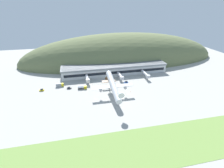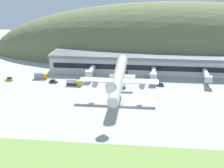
{
  "view_description": "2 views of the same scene",
  "coord_description": "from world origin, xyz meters",
  "px_view_note": "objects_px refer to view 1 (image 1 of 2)",
  "views": [
    {
      "loc": [
        -32.47,
        -115.24,
        69.87
      ],
      "look_at": [
        -5.07,
        7.63,
        9.94
      ],
      "focal_mm": 28.0,
      "sensor_mm": 36.0,
      "label": 1
    },
    {
      "loc": [
        11.2,
        -144.82,
        54.11
      ],
      "look_at": [
        -7.22,
        2.84,
        7.98
      ],
      "focal_mm": 60.0,
      "sensor_mm": 36.0,
      "label": 2
    }
  ],
  "objects_px": {
    "service_car_1": "(42,90)",
    "fuel_truck": "(82,87)",
    "traffic_cone_0": "(116,92)",
    "service_car_0": "(69,88)",
    "terminal_building": "(115,68)",
    "cargo_airplane": "(113,86)",
    "jetway_2": "(146,74)",
    "box_truck": "(60,85)",
    "jetway_1": "(120,76)",
    "traffic_cone_1": "(131,91)",
    "jetway_0": "(87,79)",
    "service_car_2": "(126,82)"
  },
  "relations": [
    {
      "from": "fuel_truck",
      "to": "box_truck",
      "type": "height_order",
      "value": "fuel_truck"
    },
    {
      "from": "service_car_0",
      "to": "box_truck",
      "type": "relative_size",
      "value": 0.58
    },
    {
      "from": "terminal_building",
      "to": "cargo_airplane",
      "type": "distance_m",
      "value": 50.28
    },
    {
      "from": "traffic_cone_1",
      "to": "jetway_2",
      "type": "bearing_deg",
      "value": 46.87
    },
    {
      "from": "terminal_building",
      "to": "traffic_cone_0",
      "type": "bearing_deg",
      "value": -101.99
    },
    {
      "from": "service_car_0",
      "to": "service_car_2",
      "type": "bearing_deg",
      "value": 1.23
    },
    {
      "from": "service_car_2",
      "to": "traffic_cone_0",
      "type": "xyz_separation_m",
      "value": [
        -14.05,
        -16.22,
        -0.31
      ]
    },
    {
      "from": "traffic_cone_0",
      "to": "service_car_1",
      "type": "bearing_deg",
      "value": 165.34
    },
    {
      "from": "jetway_2",
      "to": "service_car_1",
      "type": "xyz_separation_m",
      "value": [
        -98.0,
        -7.19,
        -3.31
      ]
    },
    {
      "from": "fuel_truck",
      "to": "jetway_0",
      "type": "bearing_deg",
      "value": 65.28
    },
    {
      "from": "jetway_1",
      "to": "service_car_0",
      "type": "height_order",
      "value": "jetway_1"
    },
    {
      "from": "terminal_building",
      "to": "traffic_cone_1",
      "type": "xyz_separation_m",
      "value": [
        3.7,
        -44.08,
        -5.26
      ]
    },
    {
      "from": "fuel_truck",
      "to": "traffic_cone_1",
      "type": "bearing_deg",
      "value": -19.73
    },
    {
      "from": "jetway_1",
      "to": "service_car_0",
      "type": "xyz_separation_m",
      "value": [
        -49.11,
        -9.14,
        -3.36
      ]
    },
    {
      "from": "service_car_0",
      "to": "cargo_airplane",
      "type": "bearing_deg",
      "value": -31.86
    },
    {
      "from": "jetway_1",
      "to": "traffic_cone_1",
      "type": "xyz_separation_m",
      "value": [
        2.09,
        -26.33,
        -3.71
      ]
    },
    {
      "from": "jetway_0",
      "to": "terminal_building",
      "type": "bearing_deg",
      "value": 29.64
    },
    {
      "from": "service_car_0",
      "to": "box_truck",
      "type": "bearing_deg",
      "value": 141.37
    },
    {
      "from": "jetway_1",
      "to": "service_car_2",
      "type": "bearing_deg",
      "value": -66.23
    },
    {
      "from": "jetway_1",
      "to": "service_car_1",
      "type": "distance_m",
      "value": 72.64
    },
    {
      "from": "service_car_0",
      "to": "traffic_cone_1",
      "type": "distance_m",
      "value": 54.02
    },
    {
      "from": "jetway_1",
      "to": "cargo_airplane",
      "type": "xyz_separation_m",
      "value": [
        -14.38,
        -30.72,
        5.47
      ]
    },
    {
      "from": "jetway_2",
      "to": "box_truck",
      "type": "height_order",
      "value": "jetway_2"
    },
    {
      "from": "fuel_truck",
      "to": "traffic_cone_0",
      "type": "xyz_separation_m",
      "value": [
        27.21,
        -12.18,
        -1.19
      ]
    },
    {
      "from": "jetway_0",
      "to": "traffic_cone_1",
      "type": "bearing_deg",
      "value": -38.2
    },
    {
      "from": "cargo_airplane",
      "to": "traffic_cone_1",
      "type": "bearing_deg",
      "value": 14.94
    },
    {
      "from": "jetway_1",
      "to": "service_car_0",
      "type": "bearing_deg",
      "value": -169.46
    },
    {
      "from": "jetway_0",
      "to": "service_car_2",
      "type": "bearing_deg",
      "value": -13.44
    },
    {
      "from": "cargo_airplane",
      "to": "service_car_0",
      "type": "bearing_deg",
      "value": 148.14
    },
    {
      "from": "service_car_0",
      "to": "terminal_building",
      "type": "bearing_deg",
      "value": 29.51
    },
    {
      "from": "terminal_building",
      "to": "jetway_2",
      "type": "height_order",
      "value": "terminal_building"
    },
    {
      "from": "terminal_building",
      "to": "service_car_2",
      "type": "bearing_deg",
      "value": -78.72
    },
    {
      "from": "traffic_cone_0",
      "to": "box_truck",
      "type": "bearing_deg",
      "value": 155.2
    },
    {
      "from": "terminal_building",
      "to": "cargo_airplane",
      "type": "xyz_separation_m",
      "value": [
        -12.77,
        -48.47,
        3.92
      ]
    },
    {
      "from": "jetway_0",
      "to": "traffic_cone_0",
      "type": "relative_size",
      "value": 25.23
    },
    {
      "from": "service_car_1",
      "to": "fuel_truck",
      "type": "bearing_deg",
      "value": -6.52
    },
    {
      "from": "cargo_airplane",
      "to": "service_car_1",
      "type": "distance_m",
      "value": 62.62
    },
    {
      "from": "service_car_0",
      "to": "service_car_1",
      "type": "height_order",
      "value": "service_car_1"
    },
    {
      "from": "jetway_0",
      "to": "service_car_2",
      "type": "relative_size",
      "value": 3.73
    },
    {
      "from": "jetway_1",
      "to": "terminal_building",
      "type": "bearing_deg",
      "value": 95.18
    },
    {
      "from": "service_car_2",
      "to": "fuel_truck",
      "type": "bearing_deg",
      "value": -174.41
    },
    {
      "from": "cargo_airplane",
      "to": "service_car_2",
      "type": "xyz_separation_m",
      "value": [
        17.9,
        22.72,
        -8.87
      ]
    },
    {
      "from": "cargo_airplane",
      "to": "fuel_truck",
      "type": "xyz_separation_m",
      "value": [
        -23.35,
        18.68,
        -7.98
      ]
    },
    {
      "from": "service_car_0",
      "to": "service_car_1",
      "type": "bearing_deg",
      "value": 177.45
    },
    {
      "from": "terminal_building",
      "to": "traffic_cone_1",
      "type": "bearing_deg",
      "value": -85.2
    },
    {
      "from": "service_car_1",
      "to": "fuel_truck",
      "type": "distance_m",
      "value": 34.61
    },
    {
      "from": "terminal_building",
      "to": "box_truck",
      "type": "relative_size",
      "value": 15.52
    },
    {
      "from": "service_car_0",
      "to": "traffic_cone_0",
      "type": "distance_m",
      "value": 41.44
    },
    {
      "from": "cargo_airplane",
      "to": "traffic_cone_1",
      "type": "height_order",
      "value": "cargo_airplane"
    },
    {
      "from": "jetway_2",
      "to": "fuel_truck",
      "type": "xyz_separation_m",
      "value": [
        -63.62,
        -11.12,
        -2.52
      ]
    }
  ]
}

